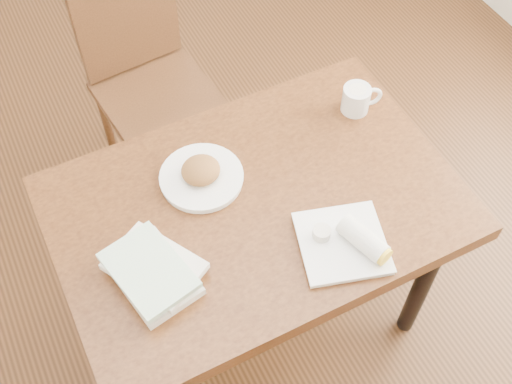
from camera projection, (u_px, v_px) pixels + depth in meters
name	position (u px, v px, depth m)	size (l,w,h in m)	color
ground	(256.00, 313.00, 2.48)	(4.00, 5.00, 0.01)	#472814
table	(256.00, 218.00, 1.94)	(1.18, 0.79, 0.75)	#5E3416
chair_far	(146.00, 71.00, 2.48)	(0.46, 0.46, 0.95)	#4A2A15
plate_scone	(201.00, 175.00, 1.90)	(0.25, 0.25, 0.08)	white
coffee_mug	(357.00, 99.00, 2.05)	(0.13, 0.09, 0.09)	white
plate_burrito	(349.00, 242.00, 1.76)	(0.30, 0.30, 0.08)	white
book_stack	(152.00, 271.00, 1.70)	(0.27, 0.30, 0.07)	white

